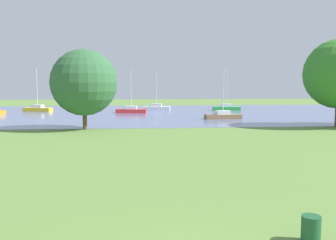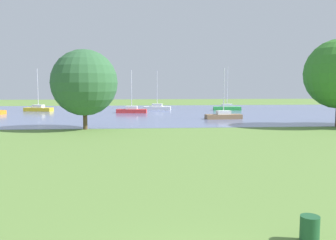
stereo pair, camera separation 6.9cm
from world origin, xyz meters
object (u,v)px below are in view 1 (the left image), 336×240
at_px(litter_bin, 311,229).
at_px(sailboat_yellow, 38,109).
at_px(sailboat_brown, 223,116).
at_px(sailboat_green, 226,108).
at_px(sailboat_red, 131,110).
at_px(sailboat_white, 157,107).
at_px(tree_east_far, 84,83).

relative_size(litter_bin, sailboat_yellow, 0.11).
bearing_deg(sailboat_brown, sailboat_green, 74.43).
height_order(sailboat_red, sailboat_brown, sailboat_red).
height_order(sailboat_green, sailboat_brown, sailboat_green).
bearing_deg(litter_bin, sailboat_white, 91.87).
height_order(sailboat_green, tree_east_far, tree_east_far).
bearing_deg(sailboat_yellow, tree_east_far, -65.48).
distance_m(sailboat_yellow, sailboat_brown, 32.36).
distance_m(sailboat_white, tree_east_far, 28.60).
bearing_deg(sailboat_white, tree_east_far, -107.93).
distance_m(sailboat_red, sailboat_yellow, 16.62).
height_order(sailboat_green, sailboat_white, sailboat_green).
distance_m(litter_bin, sailboat_brown, 37.36).
bearing_deg(litter_bin, sailboat_red, 97.36).
bearing_deg(sailboat_brown, sailboat_yellow, 150.74).
bearing_deg(sailboat_white, sailboat_red, -124.48).
relative_size(sailboat_red, tree_east_far, 0.83).
distance_m(litter_bin, tree_east_far, 29.53).
bearing_deg(sailboat_red, sailboat_brown, -41.50).
height_order(litter_bin, sailboat_brown, sailboat_brown).
distance_m(sailboat_red, sailboat_white, 7.77).
bearing_deg(sailboat_green, tree_east_far, -129.71).
relative_size(sailboat_green, tree_east_far, 0.93).
height_order(sailboat_green, sailboat_yellow, sailboat_green).
bearing_deg(litter_bin, tree_east_far, 111.00).
xyz_separation_m(sailboat_yellow, sailboat_brown, (28.23, -15.82, -0.01)).
height_order(litter_bin, sailboat_white, sailboat_white).
height_order(sailboat_red, tree_east_far, tree_east_far).
relative_size(sailboat_yellow, sailboat_white, 1.04).
height_order(litter_bin, sailboat_green, sailboat_green).
xyz_separation_m(sailboat_green, sailboat_white, (-12.33, 1.58, -0.01)).
xyz_separation_m(sailboat_red, sailboat_green, (16.73, 4.83, 0.01)).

